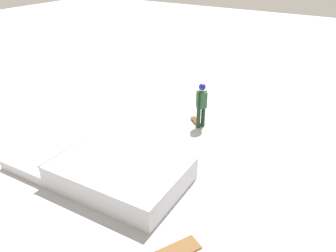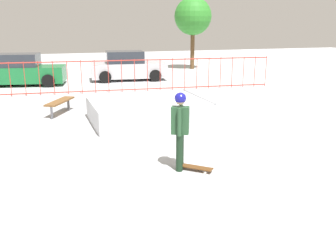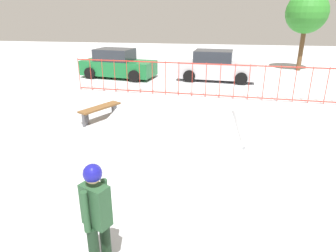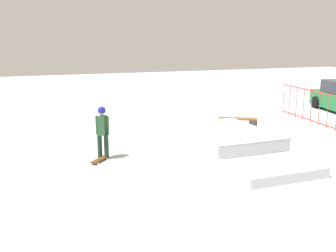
{
  "view_description": "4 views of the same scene",
  "coord_description": "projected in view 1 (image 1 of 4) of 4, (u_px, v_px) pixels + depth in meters",
  "views": [
    {
      "loc": [
        -6.4,
        7.15,
        5.98
      ],
      "look_at": [
        -1.24,
        -0.96,
        0.9
      ],
      "focal_mm": 36.04,
      "sensor_mm": 36.0,
      "label": 1
    },
    {
      "loc": [
        -3.91,
        -10.41,
        3.16
      ],
      "look_at": [
        -1.64,
        -2.96,
        1.0
      ],
      "focal_mm": 40.33,
      "sensor_mm": 36.0,
      "label": 2
    },
    {
      "loc": [
        0.09,
        -6.13,
        3.52
      ],
      "look_at": [
        -1.11,
        1.38,
        0.6
      ],
      "focal_mm": 31.88,
      "sensor_mm": 36.0,
      "label": 3
    },
    {
      "loc": [
        11.3,
        -5.1,
        3.98
      ],
      "look_at": [
        -1.51,
        -0.74,
        0.9
      ],
      "focal_mm": 43.52,
      "sensor_mm": 36.0,
      "label": 4
    }
  ],
  "objects": [
    {
      "name": "skate_ramp",
      "position": [
        108.0,
        168.0,
        9.79
      ],
      "size": [
        5.51,
        2.84,
        0.74
      ],
      "rotation": [
        0.0,
        0.0,
        0.05
      ],
      "color": "silver",
      "rests_on": "ground"
    },
    {
      "name": "skater",
      "position": [
        201.0,
        102.0,
        12.28
      ],
      "size": [
        0.44,
        0.41,
        1.73
      ],
      "rotation": [
        0.0,
        0.0,
        2.71
      ],
      "color": "black",
      "rests_on": "ground"
    },
    {
      "name": "skateboard",
      "position": [
        196.0,
        121.0,
        12.99
      ],
      "size": [
        0.73,
        0.68,
        0.09
      ],
      "rotation": [
        0.0,
        0.0,
        2.42
      ],
      "color": "#593314",
      "rests_on": "ground"
    },
    {
      "name": "ground_plane",
      "position": [
        121.0,
        152.0,
        11.16
      ],
      "size": [
        60.0,
        60.0,
        0.0
      ],
      "primitive_type": "plane",
      "color": "#B7BABF"
    }
  ]
}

